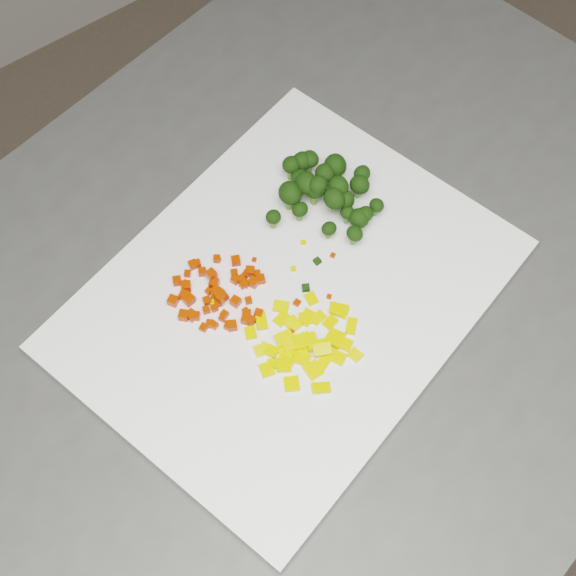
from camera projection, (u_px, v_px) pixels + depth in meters
counter_block at (283, 436)px, 1.24m from camera, size 1.18×0.93×0.90m
cutting_board at (288, 295)px, 0.84m from camera, size 0.51×0.44×0.01m
carrot_pile at (217, 290)px, 0.82m from camera, size 0.10×0.10×0.03m
pepper_pile at (304, 340)px, 0.80m from camera, size 0.11×0.11×0.02m
broccoli_pile at (324, 197)px, 0.86m from camera, size 0.12×0.12×0.05m
carrot_cube_0 at (251, 321)px, 0.81m from camera, size 0.01×0.01×0.01m
carrot_cube_1 at (206, 310)px, 0.82m from camera, size 0.01×0.01×0.01m
carrot_cube_2 at (202, 272)px, 0.84m from camera, size 0.01×0.01×0.01m
carrot_cube_3 at (186, 284)px, 0.84m from camera, size 0.01×0.01×0.01m
carrot_cube_4 at (247, 314)px, 0.82m from camera, size 0.01×0.01×0.01m
carrot_cube_5 at (173, 301)px, 0.82m from camera, size 0.01×0.01×0.01m
carrot_cube_6 at (228, 324)px, 0.81m from camera, size 0.01×0.01×0.01m
carrot_cube_7 at (184, 295)px, 0.83m from camera, size 0.01×0.01×0.01m
carrot_cube_8 at (228, 326)px, 0.81m from camera, size 0.01×0.01×0.01m
carrot_cube_9 at (235, 280)px, 0.84m from camera, size 0.01×0.01×0.01m
carrot_cube_10 at (246, 284)px, 0.84m from camera, size 0.01×0.01×0.01m
carrot_cube_11 at (184, 315)px, 0.82m from camera, size 0.01×0.01×0.01m
carrot_cube_12 at (186, 286)px, 0.83m from camera, size 0.01×0.01×0.01m
carrot_cube_13 at (216, 295)px, 0.83m from camera, size 0.01×0.01×0.01m
carrot_cube_14 at (234, 273)px, 0.84m from camera, size 0.01×0.01×0.01m
carrot_cube_15 at (243, 285)px, 0.84m from camera, size 0.01×0.01×0.01m
carrot_cube_16 at (231, 324)px, 0.81m from camera, size 0.01×0.01×0.01m
carrot_cube_17 at (188, 274)px, 0.84m from camera, size 0.01×0.01×0.01m
carrot_cube_18 at (224, 314)px, 0.82m from camera, size 0.01×0.01×0.01m
carrot_cube_19 at (257, 274)px, 0.84m from camera, size 0.01×0.01×0.01m
carrot_cube_20 at (246, 311)px, 0.82m from camera, size 0.01×0.01×0.01m
carrot_cube_21 at (248, 300)px, 0.83m from camera, size 0.01×0.01×0.01m
carrot_cube_22 at (214, 283)px, 0.83m from camera, size 0.01×0.01×0.01m
carrot_cube_23 at (261, 279)px, 0.84m from camera, size 0.01×0.01×0.01m
carrot_cube_24 at (216, 291)px, 0.83m from camera, size 0.01×0.01×0.01m
carrot_cube_25 at (214, 308)px, 0.82m from camera, size 0.01×0.01×0.01m
carrot_cube_26 at (214, 325)px, 0.81m from camera, size 0.01×0.01×0.01m
carrot_cube_27 at (236, 261)px, 0.85m from camera, size 0.01×0.01×0.01m
carrot_cube_28 at (250, 271)px, 0.84m from camera, size 0.01×0.01×0.01m
carrot_cube_29 at (211, 274)px, 0.83m from camera, size 0.01×0.01×0.01m
carrot_cube_30 at (246, 274)px, 0.84m from camera, size 0.01×0.01×0.01m
carrot_cube_31 at (204, 327)px, 0.81m from camera, size 0.01×0.01×0.01m
carrot_cube_32 at (224, 297)px, 0.83m from camera, size 0.01×0.01×0.01m
carrot_cube_33 at (209, 291)px, 0.83m from camera, size 0.01×0.01×0.01m
carrot_cube_34 at (187, 299)px, 0.83m from camera, size 0.01×0.01×0.01m
carrot_cube_35 at (259, 313)px, 0.82m from camera, size 0.01×0.01×0.01m
carrot_cube_36 at (241, 279)px, 0.84m from camera, size 0.01×0.01×0.01m
carrot_cube_37 at (193, 265)px, 0.85m from camera, size 0.01×0.01×0.01m
carrot_cube_38 at (240, 280)px, 0.84m from camera, size 0.01×0.01×0.01m
carrot_cube_39 at (217, 259)px, 0.85m from camera, size 0.01×0.01×0.01m
carrot_cube_40 at (189, 300)px, 0.83m from camera, size 0.01×0.01×0.01m
carrot_cube_41 at (207, 301)px, 0.83m from camera, size 0.01×0.01×0.01m
carrot_cube_42 at (217, 295)px, 0.82m from camera, size 0.01×0.01×0.01m
carrot_cube_43 at (220, 292)px, 0.83m from camera, size 0.01×0.01×0.01m
carrot_cube_44 at (177, 281)px, 0.84m from camera, size 0.01×0.01×0.01m
carrot_cube_45 at (217, 259)px, 0.85m from camera, size 0.01×0.01×0.01m
carrot_cube_46 at (236, 302)px, 0.82m from camera, size 0.01×0.01×0.01m
carrot_cube_47 at (221, 298)px, 0.82m from camera, size 0.01×0.01×0.01m
carrot_cube_48 at (216, 291)px, 0.83m from camera, size 0.01×0.01×0.01m
carrot_cube_49 at (246, 319)px, 0.82m from camera, size 0.01×0.01×0.01m
carrot_cube_50 at (216, 295)px, 0.83m from camera, size 0.01×0.01×0.01m
carrot_cube_51 at (197, 264)px, 0.85m from camera, size 0.01×0.01×0.01m
carrot_cube_52 at (190, 299)px, 0.83m from camera, size 0.01×0.01×0.01m
carrot_cube_53 at (210, 324)px, 0.81m from camera, size 0.01×0.01×0.01m
carrot_cube_54 at (192, 315)px, 0.82m from camera, size 0.01×0.01×0.01m
carrot_cube_55 at (253, 282)px, 0.83m from camera, size 0.01×0.01×0.01m
carrot_cube_56 at (218, 303)px, 0.82m from camera, size 0.01×0.01×0.01m
carrot_cube_57 at (222, 318)px, 0.82m from camera, size 0.01×0.01×0.01m
carrot_cube_58 at (222, 294)px, 0.82m from camera, size 0.01×0.01×0.01m
carrot_cube_59 at (196, 316)px, 0.82m from camera, size 0.01×0.01×0.01m
carrot_cube_60 at (232, 326)px, 0.81m from camera, size 0.01×0.01×0.01m
pepper_chunk_0 at (281, 307)px, 0.82m from camera, size 0.02×0.02×0.01m
pepper_chunk_1 at (282, 319)px, 0.82m from camera, size 0.02×0.01×0.00m
pepper_chunk_2 at (324, 362)px, 0.80m from camera, size 0.02×0.02×0.00m
pepper_chunk_3 at (337, 357)px, 0.80m from camera, size 0.02×0.02×0.00m
pepper_chunk_4 at (311, 341)px, 0.80m from camera, size 0.02×0.02×0.01m
pepper_chunk_5 at (302, 358)px, 0.80m from camera, size 0.02×0.02×0.01m
pepper_chunk_6 at (289, 343)px, 0.80m from camera, size 0.02×0.02×0.00m
pepper_chunk_7 at (311, 299)px, 0.83m from camera, size 0.01×0.02×0.01m
pepper_chunk_8 at (284, 338)px, 0.80m from camera, size 0.02×0.02×0.00m
pepper_chunk_9 at (293, 324)px, 0.82m from camera, size 0.02×0.02×0.01m
pepper_chunk_10 at (322, 349)px, 0.80m from camera, size 0.02×0.02×0.01m
pepper_chunk_11 at (306, 318)px, 0.82m from camera, size 0.02×0.02×0.00m
pepper_chunk_12 at (313, 370)px, 0.79m from camera, size 0.02×0.02×0.01m
pepper_chunk_13 at (292, 384)px, 0.79m from camera, size 0.02×0.02×0.00m
pepper_chunk_14 at (269, 350)px, 0.80m from camera, size 0.02×0.02×0.01m
pepper_chunk_15 at (273, 364)px, 0.80m from camera, size 0.02×0.02×0.01m
pepper_chunk_16 at (339, 310)px, 0.82m from camera, size 0.02×0.02×0.01m
pepper_chunk_17 at (355, 355)px, 0.80m from camera, size 0.01×0.01×0.01m
pepper_chunk_18 at (262, 350)px, 0.80m from camera, size 0.02×0.02×0.01m
pepper_chunk_19 at (339, 309)px, 0.82m from camera, size 0.02×0.02×0.01m
pepper_chunk_20 at (267, 370)px, 0.79m from camera, size 0.02×0.02×0.00m
pepper_chunk_21 at (330, 322)px, 0.82m from camera, size 0.02×0.01×0.01m
pepper_chunk_22 at (301, 341)px, 0.80m from camera, size 0.02×0.02×0.01m
pepper_chunk_23 at (319, 345)px, 0.80m from camera, size 0.02×0.02×0.01m
pepper_chunk_24 at (307, 317)px, 0.82m from camera, size 0.02×0.02×0.01m
pepper_chunk_25 at (351, 326)px, 0.81m from camera, size 0.02×0.02×0.01m
pepper_chunk_26 at (345, 344)px, 0.81m from camera, size 0.02×0.02×0.01m
pepper_chunk_27 at (335, 338)px, 0.81m from camera, size 0.02×0.02×0.01m
pepper_chunk_28 at (286, 350)px, 0.80m from camera, size 0.02×0.02×0.01m
pepper_chunk_29 at (306, 342)px, 0.81m from camera, size 0.01×0.02×0.01m
pepper_chunk_30 at (284, 365)px, 0.79m from camera, size 0.02×0.02×0.01m
pepper_chunk_31 at (261, 321)px, 0.82m from camera, size 0.02×0.02×0.01m
pepper_chunk_32 at (287, 350)px, 0.80m from camera, size 0.02×0.02×0.01m
pepper_chunk_33 at (306, 347)px, 0.80m from camera, size 0.02×0.02×0.01m
pepper_chunk_34 at (290, 356)px, 0.80m from camera, size 0.02×0.02×0.01m
pepper_chunk_35 at (251, 333)px, 0.81m from camera, size 0.02×0.02×0.01m
pepper_chunk_36 at (321, 388)px, 0.78m from camera, size 0.02×0.02×0.01m
pepper_chunk_37 at (296, 348)px, 0.80m from camera, size 0.02×0.02×0.01m
pepper_chunk_38 at (290, 340)px, 0.81m from camera, size 0.02×0.02×0.01m
pepper_chunk_39 at (318, 318)px, 0.82m from camera, size 0.02×0.01×0.01m
pepper_chunk_40 at (304, 340)px, 0.80m from camera, size 0.02×0.01×0.01m
broccoli_floret_0 at (297, 170)px, 0.89m from camera, size 0.02×0.02×0.02m
broccoli_floret_1 at (317, 189)px, 0.86m from camera, size 0.03×0.03×0.03m
broccoli_floret_2 at (273, 220)px, 0.86m from camera, size 0.02×0.02×0.03m
broccoli_floret_3 at (306, 186)px, 0.87m from camera, size 0.03×0.03×0.03m
broccoli_floret_4 at (314, 193)px, 0.87m from camera, size 0.03×0.03×0.04m
broccoli_floret_5 at (338, 190)px, 0.86m from camera, size 0.03×0.03×0.03m
broccoli_floret_6 at (328, 231)px, 0.86m from camera, size 0.02×0.02×0.02m
broccoli_floret_7 at (364, 218)px, 0.86m from camera, size 0.03×0.03×0.03m
broccoli_floret_8 at (324, 177)px, 0.88m from camera, size 0.03×0.03×0.03m
broccoli_floret_9 at (344, 205)px, 0.87m from camera, size 0.03×0.03×0.03m
broccoli_floret_10 at (291, 169)px, 0.89m from camera, size 0.03×0.03×0.03m
broccoli_floret_11 at (358, 221)px, 0.86m from camera, size 0.03×0.03×0.03m
broccoli_floret_12 at (333, 202)px, 0.85m from camera, size 0.03×0.03×0.03m
broccoli_floret_13 at (301, 165)px, 0.89m from camera, size 0.03×0.03×0.03m
broccoli_floret_14 at (289, 198)px, 0.87m from camera, size 0.03×0.03×0.04m
broccoli_floret_15 at (359, 188)px, 0.88m from camera, size 0.03×0.03×0.03m
broccoli_floret_16 at (354, 237)px, 0.85m from camera, size 0.02×0.02×0.03m
broccoli_floret_17 at (300, 181)px, 0.88m from camera, size 0.03×0.03×0.03m
broccoli_floret_18 at (361, 178)px, 0.88m from camera, size 0.03×0.03×0.03m
broccoli_floret_19 at (347, 216)px, 0.86m from camera, size 0.02×0.02×0.02m
broccoli_floret_20 at (334, 168)px, 0.89m from camera, size 0.03×0.03×0.03m
broccoli_floret_21 at (296, 195)px, 0.87m from camera, size 0.02×0.02×0.03m
broccoli_floret_22 at (376, 208)px, 0.87m from camera, size 0.02×0.02×0.02m
broccoli_floret_23 at (309, 163)px, 0.89m from camera, size 0.03×0.03×0.03m
broccoli_floret_24 at (299, 213)px, 0.87m from camera, size 0.02×0.02×0.03m
stray_bit_0 at (254, 260)px, 0.85m from camera, size 0.01×0.01×0.00m
stray_bit_1 at (333, 255)px, 0.85m from camera, size 0.01×0.01×0.00m
stray_bit_2 at (204, 328)px, 0.81m from camera, size 0.01×0.01×0.01m
stray_bit_3 at (315, 300)px, 0.83m from camera, size 0.01×0.01×0.00m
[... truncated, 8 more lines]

